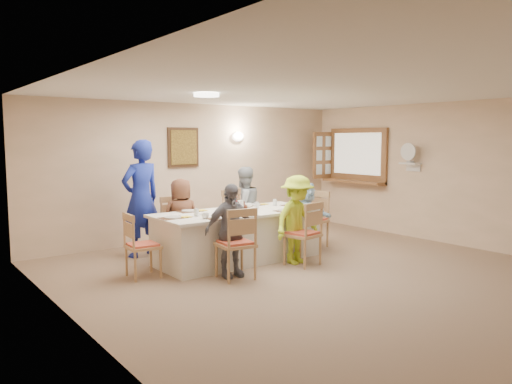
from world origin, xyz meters
TOP-DOWN VIEW (x-y plane):
  - ground at (0.00, 0.00)m, footprint 7.00×7.00m
  - room_walls at (0.00, 0.00)m, footprint 7.00×7.00m
  - wall_picture at (-0.30, 3.46)m, footprint 0.62×0.05m
  - wall_sconce at (0.90, 3.44)m, footprint 0.26×0.09m
  - ceiling_light at (-1.00, 1.50)m, footprint 0.36×0.36m
  - serving_hatch at (3.21, 2.40)m, footprint 0.06×1.50m
  - hatch_sill at (3.09, 2.40)m, footprint 0.30×1.50m
  - shutter_door at (2.95, 3.16)m, footprint 0.55×0.04m
  - fan_shelf at (3.13, 1.05)m, footprint 0.22×0.36m
  - desk_fan at (3.10, 1.05)m, footprint 0.30×0.30m
  - dining_table at (-0.44, 1.54)m, footprint 2.58×1.09m
  - chair_back_left at (-1.04, 2.34)m, footprint 0.49×0.49m
  - chair_back_right at (0.16, 2.34)m, footprint 0.54×0.54m
  - chair_front_left at (-1.04, 0.74)m, footprint 0.53×0.53m
  - chair_front_right at (0.16, 0.74)m, footprint 0.53×0.53m
  - chair_left_end at (-1.99, 1.54)m, footprint 0.45×0.45m
  - chair_right_end at (1.11, 1.54)m, footprint 0.54×0.54m
  - diner_back_left at (-1.04, 2.22)m, footprint 0.71×0.55m
  - diner_back_right at (0.16, 2.22)m, footprint 0.71×0.57m
  - diner_front_left at (-1.04, 0.86)m, footprint 0.80×0.46m
  - diner_front_right at (0.16, 0.86)m, footprint 0.98×0.72m
  - diner_right_end at (0.98, 1.54)m, footprint 1.17×0.71m
  - caregiver at (-1.49, 2.69)m, footprint 0.83×0.68m
  - placemat_fl at (-1.04, 1.12)m, footprint 0.35×0.26m
  - plate_fl at (-1.04, 1.12)m, footprint 0.25×0.25m
  - napkin_fl at (-0.86, 1.07)m, footprint 0.13×0.13m
  - placemat_fr at (0.16, 1.12)m, footprint 0.33×0.24m
  - plate_fr at (0.16, 1.12)m, footprint 0.25×0.25m
  - napkin_fr at (0.34, 1.07)m, footprint 0.15×0.15m
  - placemat_bl at (-1.04, 1.96)m, footprint 0.35×0.26m
  - plate_bl at (-1.04, 1.96)m, footprint 0.23×0.23m
  - napkin_bl at (-0.86, 1.91)m, footprint 0.14×0.14m
  - placemat_br at (0.16, 1.96)m, footprint 0.33×0.24m
  - plate_br at (0.16, 1.96)m, footprint 0.25×0.25m
  - napkin_br at (0.34, 1.91)m, footprint 0.13×0.13m
  - placemat_le at (-1.54, 1.54)m, footprint 0.35×0.26m
  - plate_le at (-1.54, 1.54)m, footprint 0.24×0.24m
  - napkin_le at (-1.36, 1.49)m, footprint 0.13×0.13m
  - placemat_re at (0.68, 1.54)m, footprint 0.37×0.27m
  - plate_re at (0.68, 1.54)m, footprint 0.24×0.24m
  - napkin_re at (0.86, 1.49)m, footprint 0.14×0.14m
  - teacup_a at (-1.21, 1.22)m, footprint 0.13×0.13m
  - teacup_b at (-0.05, 2.02)m, footprint 0.16×0.16m
  - bowl_a at (-0.72, 1.26)m, footprint 0.34×0.34m
  - bowl_b at (-0.08, 1.81)m, footprint 0.24×0.24m
  - condiment_ketchup at (-0.51, 1.53)m, footprint 0.13×0.13m
  - condiment_brown at (-0.43, 1.63)m, footprint 0.15×0.15m
  - condiment_malt at (-0.35, 1.51)m, footprint 0.17×0.17m
  - drinking_glass at (-0.59, 1.59)m, footprint 0.06×0.06m

SIDE VIEW (x-z plane):
  - ground at x=0.00m, z-range 0.00..0.00m
  - dining_table at x=-0.44m, z-range 0.00..0.76m
  - chair_left_end at x=-1.99m, z-range 0.00..0.88m
  - chair_back_left at x=-1.04m, z-range 0.00..0.95m
  - chair_front_right at x=0.16m, z-range 0.00..0.95m
  - chair_right_end at x=1.11m, z-range 0.00..0.97m
  - chair_front_left at x=-1.04m, z-range 0.00..0.97m
  - chair_back_right at x=0.16m, z-range 0.00..0.99m
  - diner_right_end at x=0.98m, z-range 0.00..1.14m
  - diner_back_left at x=-1.04m, z-range 0.00..1.25m
  - diner_front_left at x=-1.04m, z-range 0.00..1.26m
  - diner_front_right at x=0.16m, z-range 0.00..1.32m
  - diner_back_right at x=0.16m, z-range 0.00..1.38m
  - placemat_fl at x=-1.04m, z-range 0.76..0.77m
  - placemat_fr at x=0.16m, z-range 0.76..0.77m
  - placemat_bl at x=-1.04m, z-range 0.76..0.77m
  - placemat_br at x=0.16m, z-range 0.76..0.77m
  - placemat_le at x=-1.54m, z-range 0.76..0.77m
  - placemat_re at x=0.68m, z-range 0.76..0.77m
  - napkin_fl at x=-0.86m, z-range 0.77..0.77m
  - napkin_fr at x=0.34m, z-range 0.77..0.77m
  - napkin_bl at x=-0.86m, z-range 0.77..0.77m
  - napkin_br at x=0.34m, z-range 0.77..0.77m
  - napkin_le at x=-1.36m, z-range 0.77..0.77m
  - napkin_re at x=0.86m, z-range 0.77..0.77m
  - plate_fl at x=-1.04m, z-range 0.77..0.78m
  - plate_fr at x=0.16m, z-range 0.77..0.78m
  - plate_bl at x=-1.04m, z-range 0.77..0.78m
  - plate_br at x=0.16m, z-range 0.77..0.78m
  - plate_le at x=-1.54m, z-range 0.77..0.78m
  - plate_re at x=0.68m, z-range 0.77..0.78m
  - bowl_a at x=-0.72m, z-range 0.76..0.81m
  - bowl_b at x=-0.08m, z-range 0.76..0.82m
  - teacup_a at x=-1.21m, z-range 0.76..0.84m
  - teacup_b at x=-0.05m, z-range 0.76..0.85m
  - drinking_glass at x=-0.59m, z-range 0.77..0.86m
  - condiment_malt at x=-0.35m, z-range 0.76..0.91m
  - condiment_brown at x=-0.43m, z-range 0.76..0.96m
  - condiment_ketchup at x=-0.51m, z-range 0.76..0.99m
  - caregiver at x=-1.49m, z-range 0.00..1.84m
  - hatch_sill at x=3.09m, z-range 0.95..1.00m
  - fan_shelf at x=3.13m, z-range 1.39..1.41m
  - serving_hatch at x=3.21m, z-range 0.92..2.08m
  - shutter_door at x=2.95m, z-range 1.00..2.00m
  - room_walls at x=0.00m, z-range -1.99..5.01m
  - desk_fan at x=3.10m, z-range 1.41..1.69m
  - wall_picture at x=-0.30m, z-range 1.34..2.06m
  - wall_sconce at x=0.90m, z-range 1.81..1.99m
  - ceiling_light at x=-1.00m, z-range 2.45..2.50m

